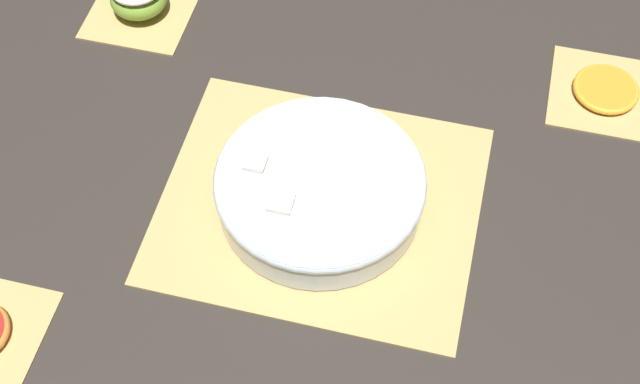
{
  "coord_description": "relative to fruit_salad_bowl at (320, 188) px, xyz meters",
  "views": [
    {
      "loc": [
        0.15,
        -0.62,
        0.95
      ],
      "look_at": [
        0.0,
        0.0,
        0.03
      ],
      "focal_mm": 50.0,
      "sensor_mm": 36.0,
      "label": 1
    }
  ],
  "objects": [
    {
      "name": "coaster_mat_far_left",
      "position": [
        -0.34,
        0.28,
        -0.03
      ],
      "size": [
        0.15,
        0.15,
        0.01
      ],
      "color": "tan",
      "rests_on": "ground_plane"
    },
    {
      "name": "bamboo_mat_center",
      "position": [
        0.0,
        0.0,
        -0.03
      ],
      "size": [
        0.4,
        0.34,
        0.01
      ],
      "color": "tan",
      "rests_on": "ground_plane"
    },
    {
      "name": "ground_plane",
      "position": [
        0.0,
        0.0,
        -0.04
      ],
      "size": [
        6.0,
        6.0,
        0.0
      ],
      "primitive_type": "plane",
      "color": "#2D2823"
    },
    {
      "name": "coaster_mat_far_right",
      "position": [
        0.35,
        0.28,
        -0.03
      ],
      "size": [
        0.15,
        0.15,
        0.01
      ],
      "color": "tan",
      "rests_on": "ground_plane"
    },
    {
      "name": "orange_slice_whole",
      "position": [
        0.35,
        0.28,
        -0.03
      ],
      "size": [
        0.09,
        0.09,
        0.01
      ],
      "color": "orange",
      "rests_on": "coaster_mat_far_right"
    },
    {
      "name": "fruit_salad_bowl",
      "position": [
        0.0,
        0.0,
        0.0
      ],
      "size": [
        0.27,
        0.27,
        0.06
      ],
      "color": "silver",
      "rests_on": "bamboo_mat_center"
    }
  ]
}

